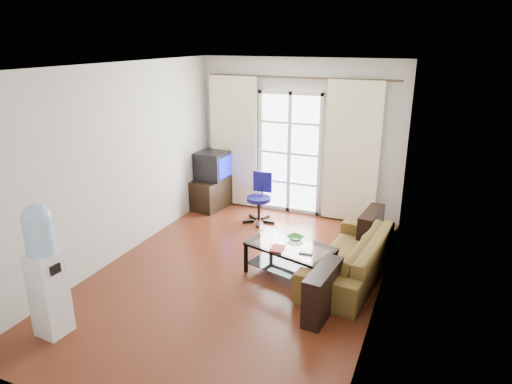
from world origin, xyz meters
TOP-DOWN VIEW (x-y plane):
  - floor at (0.00, 0.00)m, footprint 5.20×5.20m
  - ceiling at (0.00, 0.00)m, footprint 5.20×5.20m
  - wall_back at (0.00, 2.60)m, footprint 3.60×0.02m
  - wall_front at (0.00, -2.60)m, footprint 3.60×0.02m
  - wall_left at (-1.80, 0.00)m, footprint 0.02×5.20m
  - wall_right at (1.80, 0.00)m, footprint 0.02×5.20m
  - french_door at (-0.15, 2.54)m, footprint 1.16×0.06m
  - curtain_rod at (0.00, 2.50)m, footprint 3.30×0.04m
  - curtain_left at (-1.20, 2.48)m, footprint 0.90×0.07m
  - curtain_right at (0.95, 2.48)m, footprint 0.90×0.07m
  - radiator at (0.80, 2.50)m, footprint 0.64×0.12m
  - sofa at (1.37, 0.58)m, footprint 2.16×1.19m
  - coffee_table at (0.65, 0.27)m, footprint 1.23×0.90m
  - bowl at (0.65, 0.46)m, footprint 0.36×0.36m
  - book at (0.44, 0.09)m, footprint 0.19×0.24m
  - remote at (0.91, 0.09)m, footprint 0.17×0.06m
  - tv_stand at (-1.52, 2.15)m, footprint 0.60×0.81m
  - crt_tv at (-1.52, 2.23)m, footprint 0.59×0.58m
  - task_chair at (-0.45, 1.87)m, footprint 0.59×0.59m
  - water_cooler at (-1.29, -1.86)m, footprint 0.33×0.32m

SIDE VIEW (x-z plane):
  - floor at x=0.00m, z-range 0.00..0.00m
  - task_chair at x=-0.45m, z-range -0.17..0.67m
  - tv_stand at x=-1.52m, z-range 0.00..0.54m
  - coffee_table at x=0.65m, z-range 0.06..0.51m
  - sofa at x=1.37m, z-range 0.00..0.58m
  - radiator at x=0.80m, z-range 0.01..0.65m
  - remote at x=0.91m, z-range 0.45..0.46m
  - book at x=0.44m, z-range 0.45..0.47m
  - bowl at x=0.65m, z-range 0.45..0.50m
  - water_cooler at x=-1.29m, z-range 0.03..1.50m
  - crt_tv at x=-1.52m, z-range 0.54..1.05m
  - french_door at x=-0.15m, z-range 0.00..2.15m
  - curtain_left at x=-1.20m, z-range 0.02..2.38m
  - curtain_right at x=0.95m, z-range 0.02..2.38m
  - wall_back at x=0.00m, z-range 0.00..2.70m
  - wall_front at x=0.00m, z-range 0.00..2.70m
  - wall_left at x=-1.80m, z-range 0.00..2.70m
  - wall_right at x=1.80m, z-range 0.00..2.70m
  - curtain_rod at x=0.00m, z-range 2.36..2.40m
  - ceiling at x=0.00m, z-range 2.70..2.70m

